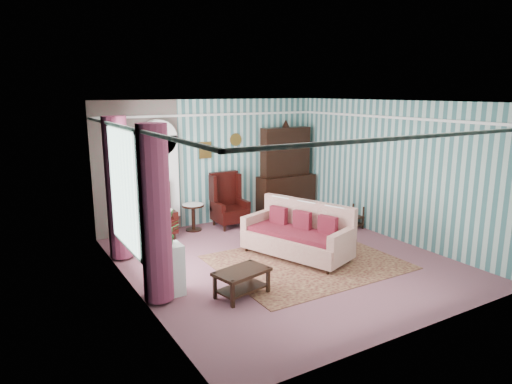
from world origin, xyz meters
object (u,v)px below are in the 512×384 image
wingback_left (156,210)px  floral_armchair (303,225)px  nest_table (351,217)px  plant_stand (165,271)px  bookcase (160,183)px  sofa (297,229)px  round_side_table (193,217)px  seated_woman (156,212)px  dresser_hutch (286,168)px  coffee_table (242,283)px  wingback_right (230,200)px

wingback_left → floral_armchair: size_ratio=1.32×
nest_table → plant_stand: 5.02m
bookcase → sofa: 3.30m
sofa → round_side_table: bearing=1.4°
seated_woman → dresser_hutch: bearing=4.4°
bookcase → wingback_left: size_ratio=1.79×
seated_woman → plant_stand: seated_woman is taller
seated_woman → coffee_table: 3.39m
nest_table → seated_woman: bearing=159.2°
dresser_hutch → wingback_right: (-1.75, -0.27, -0.55)m
round_side_table → floral_armchair: 2.64m
wingback_right → plant_stand: size_ratio=1.56×
sofa → floral_armchair: (0.38, 0.32, -0.08)m
bookcase → wingback_left: 0.68m
bookcase → dresser_hutch: (3.25, -0.12, 0.06)m
round_side_table → coffee_table: 3.58m
seated_woman → nest_table: seated_woman is taller
wingback_left → plant_stand: wingback_left is taller
dresser_hutch → coffee_table: dresser_hutch is taller
round_side_table → sofa: 2.76m
seated_woman → nest_table: 4.37m
bookcase → dresser_hutch: size_ratio=0.95×
coffee_table → bookcase: bearing=89.3°
sofa → floral_armchair: sofa is taller
seated_woman → floral_armchair: bearing=-42.1°
wingback_left → round_side_table: size_ratio=2.08×
round_side_table → sofa: sofa is taller
sofa → wingback_right: bearing=-16.3°
dresser_hutch → nest_table: size_ratio=4.37×
bookcase → round_side_table: size_ratio=3.73×
round_side_table → coffee_table: size_ratio=0.72×
bookcase → seated_woman: bookcase is taller
dresser_hutch → round_side_table: dresser_hutch is taller
floral_armchair → coffee_table: (-2.09, -1.28, -0.27)m
bookcase → floral_armchair: bookcase is taller
bookcase → coffee_table: size_ratio=2.70×
dresser_hutch → sofa: 3.16m
bookcase → wingback_right: size_ratio=1.79×
seated_woman → coffee_table: (0.21, -3.36, -0.38)m
coffee_table → plant_stand: bearing=148.8°
wingback_left → sofa: bearing=-51.3°
dresser_hutch → plant_stand: size_ratio=2.95×
wingback_right → nest_table: size_ratio=2.31×
round_side_table → floral_armchair: floral_armchair is taller
wingback_right → wingback_left: bearing=180.0°
bookcase → sofa: bearing=-59.1°
wingback_right → round_side_table: size_ratio=2.08×
coffee_table → dresser_hutch: bearing=47.8°
dresser_hutch → round_side_table: size_ratio=3.93×
coffee_table → wingback_left: bearing=93.5°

